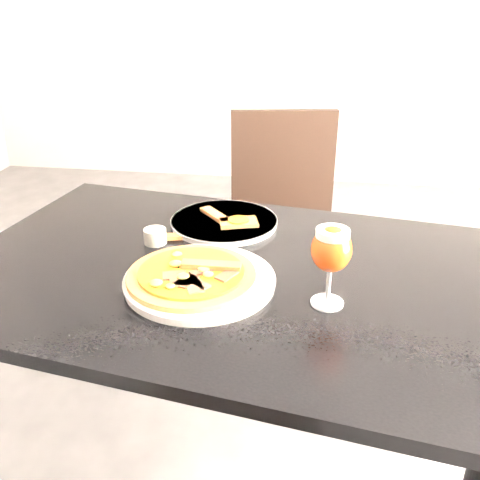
% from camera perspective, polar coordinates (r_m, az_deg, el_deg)
% --- Properties ---
extents(dining_table, '(1.31, 0.98, 0.75)m').
position_cam_1_polar(dining_table, '(1.25, -2.08, -6.47)').
color(dining_table, black).
rests_on(dining_table, ground).
extents(chair_far, '(0.48, 0.48, 0.91)m').
position_cam_1_polar(chair_far, '(2.04, 4.74, 1.66)').
color(chair_far, black).
rests_on(chair_far, ground).
extents(plate_main, '(0.43, 0.43, 0.02)m').
position_cam_1_polar(plate_main, '(1.14, -4.30, -4.37)').
color(plate_main, white).
rests_on(plate_main, dining_table).
extents(pizza, '(0.27, 0.27, 0.03)m').
position_cam_1_polar(pizza, '(1.13, -5.15, -3.66)').
color(pizza, '#A55827').
rests_on(pizza, plate_main).
extents(plate_second, '(0.38, 0.38, 0.01)m').
position_cam_1_polar(plate_second, '(1.41, -1.70, 1.94)').
color(plate_second, white).
rests_on(plate_second, dining_table).
extents(crust_scraps, '(0.17, 0.13, 0.01)m').
position_cam_1_polar(crust_scraps, '(1.40, -0.98, 2.19)').
color(crust_scraps, '#A55827').
rests_on(crust_scraps, plate_second).
extents(loose_crust, '(0.12, 0.05, 0.01)m').
position_cam_1_polar(loose_crust, '(1.35, -6.78, 0.37)').
color(loose_crust, '#A55827').
rests_on(loose_crust, dining_table).
extents(sauce_cup, '(0.06, 0.06, 0.04)m').
position_cam_1_polar(sauce_cup, '(1.32, -9.04, 0.48)').
color(sauce_cup, '#B6B3A4').
rests_on(sauce_cup, dining_table).
extents(beer_glass, '(0.08, 0.08, 0.17)m').
position_cam_1_polar(beer_glass, '(1.03, 9.73, -1.06)').
color(beer_glass, silver).
rests_on(beer_glass, dining_table).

